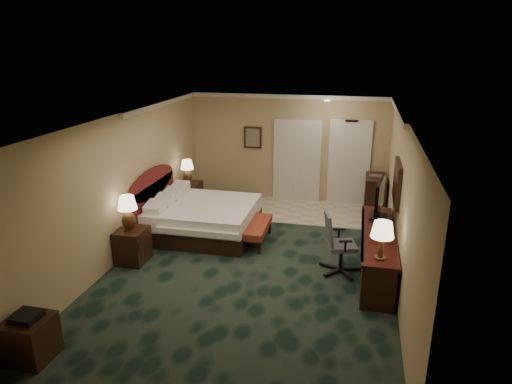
% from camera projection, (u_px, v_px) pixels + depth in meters
% --- Properties ---
extents(floor, '(5.00, 7.50, 0.00)m').
position_uv_depth(floor, '(254.00, 263.00, 8.51)').
color(floor, black).
rests_on(floor, ground).
extents(ceiling, '(5.00, 7.50, 0.00)m').
position_uv_depth(ceiling, '(254.00, 118.00, 7.66)').
color(ceiling, silver).
rests_on(ceiling, wall_back).
extents(wall_back, '(5.00, 0.00, 2.70)m').
position_uv_depth(wall_back, '(288.00, 148.00, 11.56)').
color(wall_back, tan).
rests_on(wall_back, ground).
extents(wall_front, '(5.00, 0.00, 2.70)m').
position_uv_depth(wall_front, '(170.00, 309.00, 4.61)').
color(wall_front, tan).
rests_on(wall_front, ground).
extents(wall_left, '(0.00, 7.50, 2.70)m').
position_uv_depth(wall_left, '(125.00, 185.00, 8.61)').
color(wall_left, tan).
rests_on(wall_left, ground).
extents(wall_right, '(0.00, 7.50, 2.70)m').
position_uv_depth(wall_right, '(401.00, 205.00, 7.55)').
color(wall_right, tan).
rests_on(wall_right, ground).
extents(crown_molding, '(5.00, 7.50, 0.10)m').
position_uv_depth(crown_molding, '(254.00, 121.00, 7.68)').
color(crown_molding, silver).
rests_on(crown_molding, wall_back).
extents(tile_patch, '(3.20, 1.70, 0.01)m').
position_uv_depth(tile_patch, '(318.00, 212.00, 11.00)').
color(tile_patch, beige).
rests_on(tile_patch, ground).
extents(headboard, '(0.12, 2.00, 1.40)m').
position_uv_depth(headboard, '(154.00, 200.00, 9.73)').
color(headboard, '#460910').
rests_on(headboard, ground).
extents(entry_door, '(1.02, 0.06, 2.18)m').
position_uv_depth(entry_door, '(349.00, 164.00, 11.29)').
color(entry_door, silver).
rests_on(entry_door, ground).
extents(closet_doors, '(1.20, 0.06, 2.10)m').
position_uv_depth(closet_doors, '(297.00, 161.00, 11.56)').
color(closet_doors, silver).
rests_on(closet_doors, ground).
extents(wall_art, '(0.45, 0.06, 0.55)m').
position_uv_depth(wall_art, '(253.00, 137.00, 11.63)').
color(wall_art, '#476355').
rests_on(wall_art, wall_back).
extents(wall_mirror, '(0.05, 0.95, 0.75)m').
position_uv_depth(wall_mirror, '(397.00, 183.00, 8.06)').
color(wall_mirror, white).
rests_on(wall_mirror, wall_right).
extents(bed, '(2.10, 1.95, 0.67)m').
position_uv_depth(bed, '(204.00, 219.00, 9.72)').
color(bed, white).
rests_on(bed, ground).
extents(nightstand_near, '(0.51, 0.59, 0.64)m').
position_uv_depth(nightstand_near, '(133.00, 245.00, 8.48)').
color(nightstand_near, black).
rests_on(nightstand_near, ground).
extents(nightstand_far, '(0.53, 0.61, 0.67)m').
position_uv_depth(nightstand_far, '(189.00, 196.00, 11.15)').
color(nightstand_far, black).
rests_on(nightstand_far, ground).
extents(lamp_near, '(0.41, 0.41, 0.66)m').
position_uv_depth(lamp_near, '(128.00, 213.00, 8.25)').
color(lamp_near, black).
rests_on(lamp_near, nightstand_near).
extents(lamp_far, '(0.34, 0.34, 0.58)m').
position_uv_depth(lamp_far, '(187.00, 172.00, 10.92)').
color(lamp_far, black).
rests_on(lamp_far, nightstand_far).
extents(bed_bench, '(0.45, 1.23, 0.41)m').
position_uv_depth(bed_bench, '(257.00, 233.00, 9.32)').
color(bed_bench, maroon).
rests_on(bed_bench, ground).
extents(side_table, '(0.54, 0.54, 0.58)m').
position_uv_depth(side_table, '(30.00, 339.00, 5.86)').
color(side_table, black).
rests_on(side_table, ground).
extents(desk, '(0.58, 2.67, 0.77)m').
position_uv_depth(desk, '(377.00, 253.00, 8.04)').
color(desk, black).
rests_on(desk, ground).
extents(tv, '(0.23, 0.98, 0.76)m').
position_uv_depth(tv, '(380.00, 199.00, 8.43)').
color(tv, black).
rests_on(tv, desk).
extents(desk_lamp, '(0.43, 0.43, 0.61)m').
position_uv_depth(desk_lamp, '(382.00, 240.00, 6.87)').
color(desk_lamp, black).
rests_on(desk_lamp, desk).
extents(desk_chair, '(0.78, 0.75, 1.11)m').
position_uv_depth(desk_chair, '(342.00, 243.00, 8.02)').
color(desk_chair, '#46464C').
rests_on(desk_chair, ground).
extents(minibar, '(0.48, 0.86, 0.91)m').
position_uv_depth(minibar, '(375.00, 195.00, 10.86)').
color(minibar, black).
rests_on(minibar, ground).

